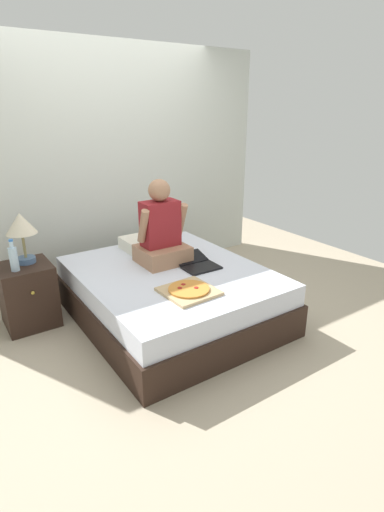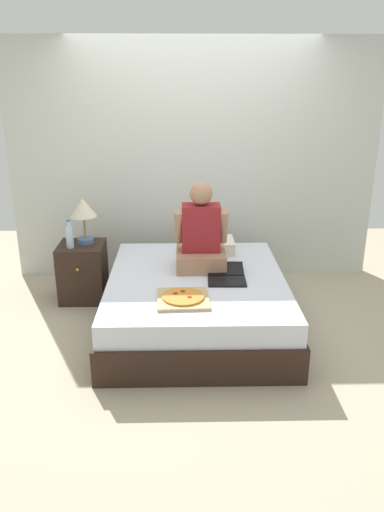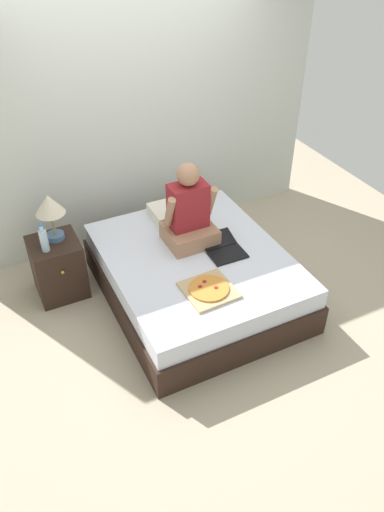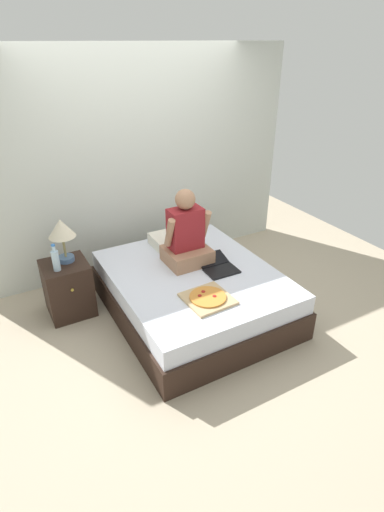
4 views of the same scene
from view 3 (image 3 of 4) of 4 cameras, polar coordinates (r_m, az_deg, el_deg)
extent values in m
plane|color=tan|center=(4.75, 0.39, -4.49)|extent=(5.87, 5.87, 0.00)
cube|color=silver|center=(5.10, -6.30, 15.09)|extent=(3.87, 0.12, 2.50)
cube|color=black|center=(4.66, 0.40, -3.16)|extent=(1.57, 1.87, 0.29)
cube|color=silver|center=(4.50, 0.42, -0.85)|extent=(1.52, 1.82, 0.19)
cube|color=black|center=(4.78, -15.06, -1.26)|extent=(0.44, 0.44, 0.57)
sphere|color=gold|center=(4.53, -14.57, -1.82)|extent=(0.03, 0.03, 0.03)
cylinder|color=#4C6B93|center=(4.64, -15.34, 2.21)|extent=(0.16, 0.16, 0.05)
cylinder|color=olive|center=(4.57, -15.62, 3.58)|extent=(0.02, 0.02, 0.22)
cone|color=beige|center=(4.47, -16.04, 5.70)|extent=(0.26, 0.26, 0.18)
cylinder|color=silver|center=(4.48, -16.55, 1.67)|extent=(0.07, 0.07, 0.20)
cylinder|color=silver|center=(4.40, -16.84, 3.03)|extent=(0.03, 0.03, 0.06)
cylinder|color=blue|center=(4.38, -16.92, 3.43)|extent=(0.04, 0.03, 0.02)
cube|color=silver|center=(4.94, -1.68, 5.22)|extent=(0.52, 0.34, 0.12)
cube|color=#A37556|center=(4.56, -0.26, 2.50)|extent=(0.44, 0.40, 0.16)
cube|color=maroon|center=(4.43, -0.44, 5.77)|extent=(0.34, 0.20, 0.42)
sphere|color=#A37556|center=(4.27, -0.46, 9.30)|extent=(0.20, 0.20, 0.20)
cylinder|color=#A37556|center=(4.31, -2.55, 5.06)|extent=(0.07, 0.18, 0.32)
cylinder|color=#A37556|center=(4.46, 2.17, 6.29)|extent=(0.07, 0.18, 0.32)
cube|color=black|center=(4.44, 4.10, 0.15)|extent=(0.32, 0.23, 0.02)
cube|color=black|center=(4.57, 2.89, 1.92)|extent=(0.32, 0.20, 0.06)
cube|color=tan|center=(4.06, 1.94, -3.92)|extent=(0.42, 0.42, 0.03)
cylinder|color=#CC7F33|center=(4.05, 1.95, -3.70)|extent=(0.33, 0.33, 0.02)
cylinder|color=maroon|center=(4.05, 0.94, -3.51)|extent=(0.04, 0.04, 0.00)
cylinder|color=maroon|center=(4.04, 2.78, -3.64)|extent=(0.04, 0.04, 0.00)
cylinder|color=maroon|center=(4.10, 1.43, -2.93)|extent=(0.04, 0.04, 0.00)
camera|label=1|loc=(1.35, -13.35, -42.45)|focal=28.00mm
camera|label=2|loc=(1.99, 72.27, -26.90)|focal=35.00mm
camera|label=4|loc=(0.69, -15.73, -40.27)|focal=28.00mm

